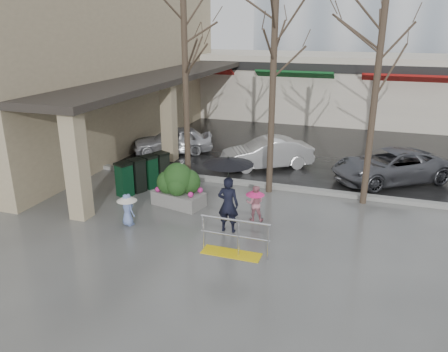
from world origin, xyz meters
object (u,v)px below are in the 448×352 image
Objects in this scene: child_blue at (127,206)px; news_boxes at (144,173)px; tree_west at (185,46)px; handrail at (234,242)px; child_pink at (255,201)px; woman at (228,185)px; planter at (178,185)px; car_c at (390,166)px; tree_mideast at (379,57)px; tree_midwest at (274,42)px; car_a at (173,140)px; car_b at (267,153)px.

child_blue is 3.04m from news_boxes.
handrail is at bearing -55.01° from tree_west.
woman is at bearing 48.50° from child_pink.
planter is 0.41× the size of car_c.
news_boxes reaches higher than child_pink.
tree_west reaches higher than handrail.
news_boxes is at bearing -170.85° from tree_mideast.
car_c reaches higher than child_pink.
child_pink is at bearing -6.94° from planter.
tree_west is 4.94m from planter.
handrail is 0.86× the size of news_boxes.
tree_mideast is at bearing -0.00° from tree_midwest.
car_a and car_c have the same top height.
news_boxes is at bearing -134.77° from tree_west.
handrail is at bearing -43.24° from planter.
news_boxes is 0.49× the size of car_c.
news_boxes is at bearing -164.31° from tree_midwest.
car_a is (-1.02, 4.72, 0.01)m from news_boxes.
tree_mideast is 5.04m from car_c.
car_c is (4.00, 7.41, 0.25)m from handrail.
tree_mideast is 6.48m from car_b.
planter is at bearing -159.43° from tree_mideast.
handrail is 5.82m from news_boxes.
tree_midwest is at bearing -99.40° from child_pink.
child_blue is at bearing 169.17° from handrail.
planter reaches higher than news_boxes.
car_b and car_c have the same top height.
woman is 2.66m from planter.
tree_west is 2.95× the size of woman.
news_boxes is at bearing -47.39° from child_blue.
planter is 6.36m from car_a.
handrail is 0.51× the size of car_a.
child_pink reaches higher than child_blue.
planter reaches higher than car_a.
car_c is (4.16, 2.61, -4.60)m from tree_midwest.
tree_west is 3.20m from tree_midwest.
tree_mideast is 2.82× the size of woman.
tree_west is at bearing -74.30° from car_b.
tree_west is 5.77m from woman.
car_b is 0.84× the size of car_c.
woman reaches higher than car_a.
tree_midwest is 6.73m from car_c.
news_boxes is at bearing 142.29° from handrail.
car_a is (-5.60, 6.01, -0.01)m from child_pink.
handrail is 3.65m from child_blue.
woman is at bearing -6.47° from news_boxes.
car_a is (-5.62, 8.27, 0.25)m from handrail.
child_pink is 0.25× the size of car_c.
woman is 1.04× the size of news_boxes.
handrail is 0.42× the size of car_c.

